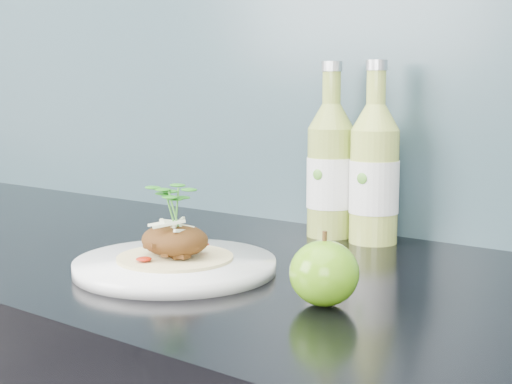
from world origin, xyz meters
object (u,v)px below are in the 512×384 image
(green_apple, at_px, (324,273))
(cider_bottle_right, at_px, (374,175))
(dinner_plate, at_px, (175,265))
(cider_bottle_left, at_px, (330,171))

(green_apple, distance_m, cider_bottle_right, 0.34)
(dinner_plate, relative_size, green_apple, 3.01)
(green_apple, height_order, cider_bottle_left, cider_bottle_left)
(green_apple, bearing_deg, cider_bottle_right, 109.75)
(green_apple, height_order, cider_bottle_right, cider_bottle_right)
(cider_bottle_left, distance_m, cider_bottle_right, 0.08)
(dinner_plate, height_order, green_apple, green_apple)
(cider_bottle_right, bearing_deg, green_apple, -91.39)
(cider_bottle_left, bearing_deg, cider_bottle_right, -12.53)
(cider_bottle_left, bearing_deg, green_apple, -70.16)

